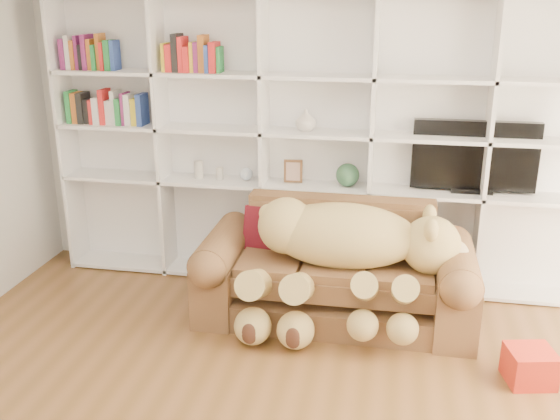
% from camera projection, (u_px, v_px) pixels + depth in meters
% --- Properties ---
extents(wall_back, '(5.00, 0.02, 2.70)m').
position_uv_depth(wall_back, '(321.00, 122.00, 5.19)').
color(wall_back, silver).
rests_on(wall_back, floor).
extents(bookshelf, '(4.43, 0.35, 2.40)m').
position_uv_depth(bookshelf, '(289.00, 130.00, 5.12)').
color(bookshelf, white).
rests_on(bookshelf, floor).
extents(sofa, '(2.05, 0.88, 0.86)m').
position_uv_depth(sofa, '(336.00, 276.00, 4.75)').
color(sofa, brown).
rests_on(sofa, floor).
extents(teddy_bear, '(1.61, 0.86, 0.94)m').
position_uv_depth(teddy_bear, '(343.00, 251.00, 4.49)').
color(teddy_bear, tan).
rests_on(teddy_bear, sofa).
extents(throw_pillow, '(0.38, 0.24, 0.37)m').
position_uv_depth(throw_pillow, '(267.00, 229.00, 4.89)').
color(throw_pillow, '#621012').
rests_on(throw_pillow, sofa).
extents(gift_box, '(0.33, 0.32, 0.23)m').
position_uv_depth(gift_box, '(530.00, 366.00, 3.98)').
color(gift_box, red).
rests_on(gift_box, floor).
extents(tv, '(0.97, 0.18, 0.57)m').
position_uv_depth(tv, '(474.00, 157.00, 4.91)').
color(tv, black).
rests_on(tv, bookshelf).
extents(picture_frame, '(0.15, 0.03, 0.19)m').
position_uv_depth(picture_frame, '(293.00, 171.00, 5.17)').
color(picture_frame, '#50321B').
rests_on(picture_frame, bookshelf).
extents(green_vase, '(0.19, 0.19, 0.19)m').
position_uv_depth(green_vase, '(348.00, 175.00, 5.09)').
color(green_vase, '#2D583A').
rests_on(green_vase, bookshelf).
extents(figurine_tall, '(0.10, 0.10, 0.15)m').
position_uv_depth(figurine_tall, '(199.00, 170.00, 5.32)').
color(figurine_tall, beige).
rests_on(figurine_tall, bookshelf).
extents(figurine_short, '(0.07, 0.07, 0.10)m').
position_uv_depth(figurine_short, '(220.00, 173.00, 5.30)').
color(figurine_short, beige).
rests_on(figurine_short, bookshelf).
extents(snow_globe, '(0.11, 0.11, 0.11)m').
position_uv_depth(snow_globe, '(246.00, 174.00, 5.26)').
color(snow_globe, silver).
rests_on(snow_globe, bookshelf).
extents(shelf_vase, '(0.19, 0.19, 0.17)m').
position_uv_depth(shelf_vase, '(306.00, 120.00, 5.01)').
color(shelf_vase, beige).
rests_on(shelf_vase, bookshelf).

